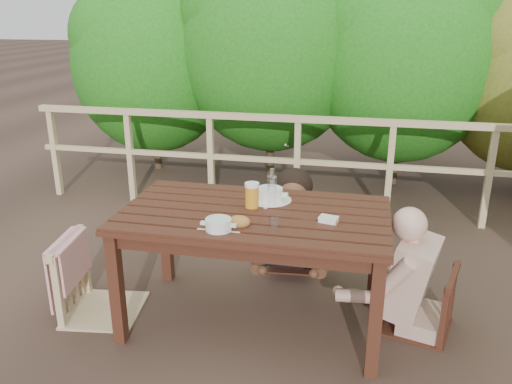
% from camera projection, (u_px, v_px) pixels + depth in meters
% --- Properties ---
extents(ground, '(60.00, 60.00, 0.00)m').
position_uv_depth(ground, '(254.00, 319.00, 3.51)').
color(ground, '#473328').
rests_on(ground, ground).
extents(table, '(1.67, 0.94, 0.77)m').
position_uv_depth(table, '(254.00, 268.00, 3.38)').
color(table, '#341910').
rests_on(table, ground).
extents(chair_left, '(0.57, 0.57, 1.02)m').
position_uv_depth(chair_left, '(99.00, 244.00, 3.44)').
color(chair_left, tan).
rests_on(chair_left, ground).
extents(chair_far, '(0.45, 0.45, 0.83)m').
position_uv_depth(chair_far, '(294.00, 217.00, 4.15)').
color(chair_far, '#341910').
rests_on(chair_far, ground).
extents(chair_right, '(0.51, 0.51, 0.84)m').
position_uv_depth(chair_right, '(424.00, 271.00, 3.29)').
color(chair_right, '#341910').
rests_on(chair_right, ground).
extents(woman, '(0.58, 0.69, 1.31)m').
position_uv_depth(woman, '(295.00, 188.00, 4.08)').
color(woman, black).
rests_on(woman, ground).
extents(diner_right, '(0.79, 0.70, 1.35)m').
position_uv_depth(diner_right, '(433.00, 234.00, 3.20)').
color(diner_right, tan).
rests_on(diner_right, ground).
extents(railing, '(5.60, 0.10, 1.01)m').
position_uv_depth(railing, '(297.00, 166.00, 5.19)').
color(railing, tan).
rests_on(railing, ground).
extents(hedge_row, '(6.60, 1.60, 3.80)m').
position_uv_depth(hedge_row, '(351.00, 17.00, 5.75)').
color(hedge_row, '#1E6014').
rests_on(hedge_row, ground).
extents(soup_near, '(0.25, 0.25, 0.08)m').
position_uv_depth(soup_near, '(218.00, 226.00, 2.97)').
color(soup_near, silver).
rests_on(soup_near, table).
extents(soup_far, '(0.29, 0.29, 0.10)m').
position_uv_depth(soup_far, '(270.00, 195.00, 3.43)').
color(soup_far, white).
rests_on(soup_far, table).
extents(bread_roll, '(0.13, 0.10, 0.08)m').
position_uv_depth(bread_roll, '(240.00, 222.00, 3.03)').
color(bread_roll, '#945E28').
rests_on(bread_roll, table).
extents(beer_glass, '(0.09, 0.09, 0.18)m').
position_uv_depth(beer_glass, '(252.00, 196.00, 3.30)').
color(beer_glass, orange).
rests_on(beer_glass, table).
extents(bottle, '(0.06, 0.06, 0.25)m').
position_uv_depth(bottle, '(272.00, 188.00, 3.34)').
color(bottle, silver).
rests_on(bottle, table).
extents(tumbler, '(0.06, 0.06, 0.07)m').
position_uv_depth(tumbler, '(275.00, 224.00, 3.00)').
color(tumbler, white).
rests_on(tumbler, table).
extents(butter_tub, '(0.13, 0.10, 0.05)m').
position_uv_depth(butter_tub, '(328.00, 221.00, 3.08)').
color(butter_tub, white).
rests_on(butter_tub, table).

